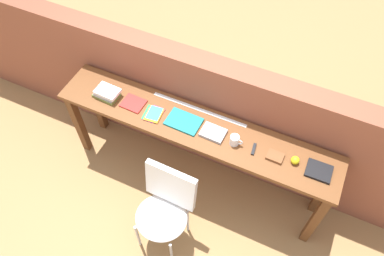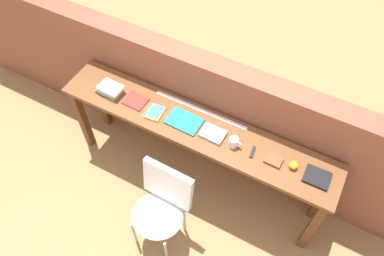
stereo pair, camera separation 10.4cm
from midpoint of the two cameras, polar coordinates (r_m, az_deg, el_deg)
The scene contains 15 objects.
ground_plane at distance 3.76m, azimuth -2.44°, elevation -10.95°, with size 40.00×40.00×0.00m, color #9E7547.
brick_wall_back at distance 3.51m, azimuth 1.83°, elevation 2.27°, with size 6.00×0.20×1.30m, color brown.
sideboard at distance 3.25m, azimuth -0.55°, elevation -1.03°, with size 2.50×0.44×0.88m.
chair_white_moulded at distance 3.16m, azimuth -5.14°, elevation -11.89°, with size 0.45×0.46×0.89m.
book_stack_leftmost at distance 3.40m, azimuth -13.69°, elevation 5.17°, with size 0.24×0.17×0.08m.
magazine_cycling at distance 3.32m, azimuth -9.83°, elevation 3.71°, with size 0.20×0.16×0.01m, color red.
pamphlet_pile_colourful at distance 3.23m, azimuth -6.83°, elevation 2.18°, with size 0.17×0.18×0.01m.
book_open_centre at distance 3.15m, azimuth -2.22°, elevation 0.98°, with size 0.29×0.20×0.02m, color #19757A.
book_grey_hardcover at distance 3.08m, azimuth 2.28°, elevation -0.74°, with size 0.20×0.15×0.03m, color #9E9EA3.
mug at distance 3.01m, azimuth 5.55°, elevation -1.89°, with size 0.11×0.08×0.09m.
multitool_folded at distance 3.02m, azimuth 8.41°, elevation -3.21°, with size 0.02×0.11×0.02m, color black.
leather_journal_brown at distance 3.01m, azimuth 11.58°, elevation -4.28°, with size 0.13×0.10×0.02m, color brown.
sports_ball_small at distance 3.00m, azimuth 14.49°, elevation -4.80°, with size 0.07×0.07×0.07m, color yellow.
book_repair_rightmost at distance 3.03m, azimuth 17.83°, elevation -6.27°, with size 0.20×0.16×0.02m, color black.
ruler_metal_back_edge at distance 3.24m, azimuth 0.17°, elevation 2.84°, with size 0.87×0.03×0.00m, color silver.
Camera 1 is at (0.77, -1.40, 3.40)m, focal length 35.00 mm.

